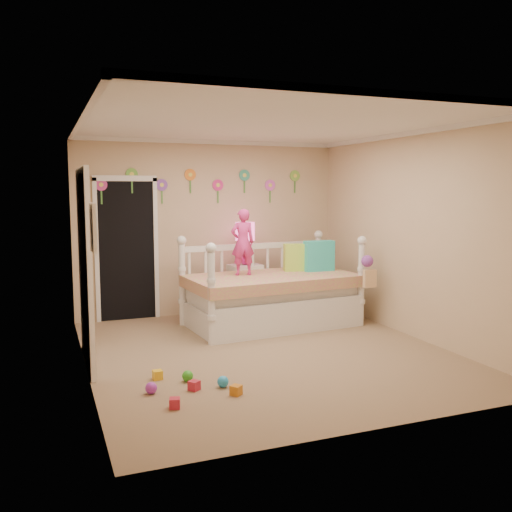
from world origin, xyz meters
name	(u,v)px	position (x,y,z in m)	size (l,w,h in m)	color
floor	(267,352)	(0.00, 0.00, 0.00)	(4.00, 4.50, 0.01)	#7F684C
ceiling	(267,123)	(0.00, 0.00, 2.60)	(4.00, 4.50, 0.01)	white
back_wall	(210,228)	(0.00, 2.25, 1.30)	(4.00, 0.01, 2.60)	tan
left_wall	(83,247)	(-2.00, 0.00, 1.30)	(0.01, 4.50, 2.60)	tan
right_wall	(413,235)	(2.00, 0.00, 1.30)	(0.01, 4.50, 2.60)	tan
crown_molding	(267,126)	(0.00, 0.00, 2.57)	(4.00, 4.50, 0.06)	white
daybed	(272,280)	(0.55, 1.16, 0.63)	(2.34, 1.26, 1.27)	white
pillow_turquoise	(319,256)	(1.33, 1.26, 0.92)	(0.44, 0.15, 0.44)	#25A4BD
pillow_lime	(298,257)	(1.06, 1.38, 0.90)	(0.41, 0.15, 0.39)	#B2E245
child	(243,242)	(0.17, 1.28, 1.16)	(0.33, 0.22, 0.91)	#E4338C
nightstand	(245,290)	(0.42, 1.88, 0.38)	(0.46, 0.35, 0.76)	white
table_lamp	(245,237)	(0.42, 1.88, 1.18)	(0.29, 0.29, 0.63)	#D81C85
closet_doorway	(127,248)	(-1.25, 2.23, 1.03)	(0.90, 0.04, 2.07)	black
flower_decals	(204,185)	(-0.09, 2.24, 1.94)	(3.40, 0.02, 0.50)	#B2668C
mirror_closet	(86,268)	(-1.96, 0.30, 1.05)	(0.07, 1.30, 2.10)	white
wall_picture	(93,228)	(-1.97, -0.90, 1.55)	(0.05, 0.34, 0.42)	white
hanging_bag	(368,272)	(1.66, 0.49, 0.77)	(0.20, 0.16, 0.36)	beige
toy_scatter	(190,383)	(-1.13, -0.85, 0.06)	(0.80, 1.30, 0.11)	#996666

